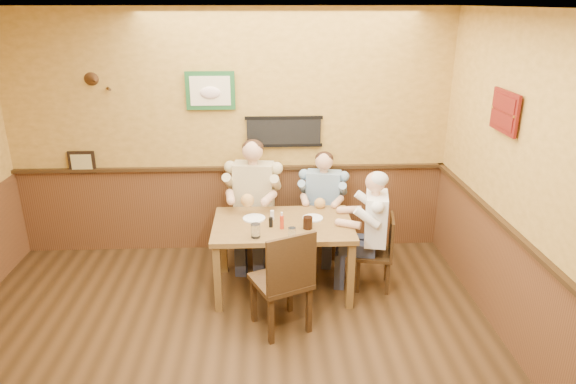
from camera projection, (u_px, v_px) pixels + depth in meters
name	position (u px, v px, depth m)	size (l,w,h in m)	color
room	(229.00, 178.00, 3.58)	(5.02, 5.03, 2.81)	black
dining_table	(283.00, 231.00, 5.19)	(1.40, 0.90, 0.75)	brown
chair_back_left	(255.00, 223.00, 5.88)	(0.42, 0.42, 0.90)	#3B2712
chair_back_right	(323.00, 223.00, 6.03)	(0.37, 0.37, 0.79)	#3B2712
chair_right_end	(374.00, 252.00, 5.32)	(0.37, 0.37, 0.80)	#3B2712
chair_near_side	(281.00, 278.00, 4.61)	(0.47, 0.47, 1.01)	#3B2712
diner_tan_shirt	(254.00, 208.00, 5.82)	(0.60, 0.60, 1.29)	beige
diner_blue_polo	(323.00, 209.00, 5.97)	(0.52, 0.52, 1.14)	#7FA0BE
diner_white_elder	(375.00, 237.00, 5.26)	(0.53, 0.53, 1.14)	white
water_glass_left	(256.00, 231.00, 4.82)	(0.09, 0.09, 0.14)	white
water_glass_mid	(292.00, 233.00, 4.80)	(0.07, 0.07, 0.11)	white
cola_tumbler	(308.00, 223.00, 5.01)	(0.09, 0.09, 0.12)	black
hot_sauce_bottle	(282.00, 221.00, 5.00)	(0.04, 0.04, 0.16)	red
salt_shaker	(272.00, 215.00, 5.21)	(0.04, 0.04, 0.10)	silver
pepper_shaker	(271.00, 222.00, 5.05)	(0.04, 0.04, 0.10)	black
plate_far_left	(254.00, 218.00, 5.25)	(0.23, 0.23, 0.02)	white
plate_far_right	(313.00, 218.00, 5.26)	(0.21, 0.21, 0.01)	white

